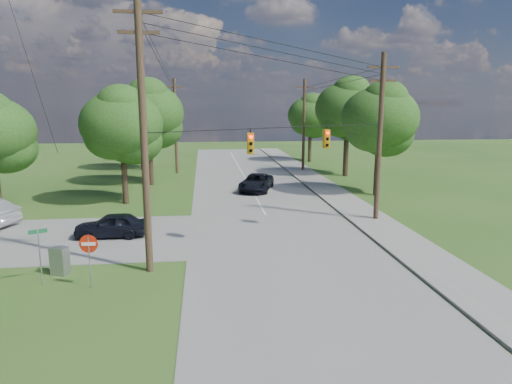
{
  "coord_description": "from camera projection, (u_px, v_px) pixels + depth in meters",
  "views": [
    {
      "loc": [
        -2.05,
        -19.56,
        7.45
      ],
      "look_at": [
        0.76,
        5.0,
        2.62
      ],
      "focal_mm": 32.0,
      "sensor_mm": 36.0,
      "label": 1
    }
  ],
  "objects": [
    {
      "name": "pole_north_w",
      "position": [
        176.0,
        125.0,
        48.45
      ],
      "size": [
        2.0,
        0.32,
        10.0
      ],
      "color": "#4F3A28",
      "rests_on": "ground"
    },
    {
      "name": "tree_w_near",
      "position": [
        122.0,
        124.0,
        33.33
      ],
      "size": [
        6.0,
        6.0,
        8.4
      ],
      "color": "#443422",
      "rests_on": "ground"
    },
    {
      "name": "traffic_signals",
      "position": [
        291.0,
        140.0,
        24.28
      ],
      "size": [
        4.91,
        3.27,
        1.05
      ],
      "color": "orange",
      "rests_on": "ground"
    },
    {
      "name": "tree_e_mid",
      "position": [
        348.0,
        109.0,
        46.16
      ],
      "size": [
        6.6,
        6.6,
        9.64
      ],
      "color": "#443422",
      "rests_on": "ground"
    },
    {
      "name": "pole_ne",
      "position": [
        380.0,
        135.0,
        28.48
      ],
      "size": [
        2.0,
        0.32,
        10.5
      ],
      "color": "#4F3A28",
      "rests_on": "ground"
    },
    {
      "name": "tree_w_far",
      "position": [
        140.0,
        114.0,
        50.71
      ],
      "size": [
        6.0,
        6.0,
        8.73
      ],
      "color": "#443422",
      "rests_on": "ground"
    },
    {
      "name": "main_road",
      "position": [
        278.0,
        237.0,
        25.83
      ],
      "size": [
        10.0,
        100.0,
        0.03
      ],
      "primitive_type": "cube",
      "color": "gray",
      "rests_on": "ground"
    },
    {
      "name": "pole_north_e",
      "position": [
        304.0,
        125.0,
        50.0
      ],
      "size": [
        2.0,
        0.32,
        10.0
      ],
      "color": "#4F3A28",
      "rests_on": "ground"
    },
    {
      "name": "tree_w_mid",
      "position": [
        148.0,
        113.0,
        41.12
      ],
      "size": [
        6.4,
        6.4,
        9.22
      ],
      "color": "#443422",
      "rests_on": "ground"
    },
    {
      "name": "car_cross_dark",
      "position": [
        111.0,
        225.0,
        25.61
      ],
      "size": [
        4.04,
        1.64,
        1.37
      ],
      "primitive_type": "imported",
      "rotation": [
        0.0,
        0.0,
        -1.56
      ],
      "color": "black",
      "rests_on": "cross_road"
    },
    {
      "name": "pole_sw",
      "position": [
        144.0,
        132.0,
        19.42
      ],
      "size": [
        2.0,
        0.32,
        12.0
      ],
      "color": "#4F3A28",
      "rests_on": "ground"
    },
    {
      "name": "sidewalk_east",
      "position": [
        391.0,
        232.0,
        26.57
      ],
      "size": [
        2.6,
        100.0,
        0.12
      ],
      "primitive_type": "cube",
      "color": "gray",
      "rests_on": "ground"
    },
    {
      "name": "power_lines",
      "position": [
        256.0,
        77.0,
        30.4
      ],
      "size": [
        13.93,
        29.62,
        4.93
      ],
      "color": "black",
      "rests_on": "ground"
    },
    {
      "name": "ground",
      "position": [
        252.0,
        270.0,
        20.73
      ],
      "size": [
        140.0,
        140.0,
        0.0
      ],
      "primitive_type": "plane",
      "color": "#315B1E",
      "rests_on": "ground"
    },
    {
      "name": "car_main_north",
      "position": [
        256.0,
        182.0,
        39.2
      ],
      "size": [
        3.8,
        5.64,
        1.44
      ],
      "primitive_type": "imported",
      "rotation": [
        0.0,
        0.0,
        -0.3
      ],
      "color": "black",
      "rests_on": "main_road"
    },
    {
      "name": "tree_e_far",
      "position": [
        310.0,
        115.0,
        57.93
      ],
      "size": [
        5.8,
        5.8,
        8.32
      ],
      "color": "#443422",
      "rests_on": "ground"
    },
    {
      "name": "control_cabinet",
      "position": [
        60.0,
        261.0,
        20.06
      ],
      "size": [
        0.83,
        0.71,
        1.26
      ],
      "primitive_type": "cube",
      "rotation": [
        0.0,
        0.0,
        -0.35
      ],
      "color": "gray",
      "rests_on": "ground"
    },
    {
      "name": "tree_e_near",
      "position": [
        380.0,
        118.0,
        36.48
      ],
      "size": [
        6.2,
        6.2,
        8.81
      ],
      "color": "#443422",
      "rests_on": "ground"
    },
    {
      "name": "do_not_enter_sign",
      "position": [
        89.0,
        249.0,
        18.37
      ],
      "size": [
        0.76,
        0.09,
        2.27
      ],
      "rotation": [
        0.0,
        0.0,
        -0.05
      ],
      "color": "gray",
      "rests_on": "ground"
    },
    {
      "name": "street_name_sign",
      "position": [
        39.0,
        249.0,
        18.74
      ],
      "size": [
        0.67,
        0.33,
        2.4
      ],
      "rotation": [
        0.0,
        0.0,
        0.43
      ],
      "color": "gray",
      "rests_on": "ground"
    }
  ]
}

